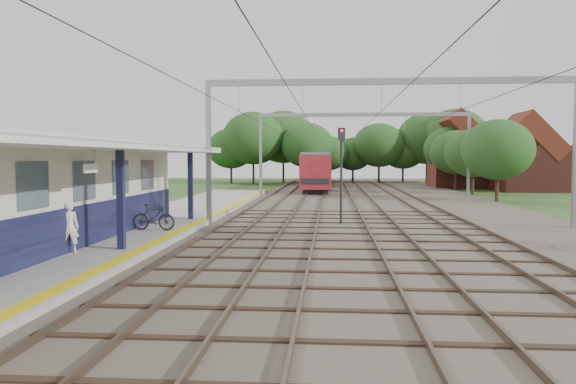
{
  "coord_description": "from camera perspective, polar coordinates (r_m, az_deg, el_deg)",
  "views": [
    {
      "loc": [
        0.85,
        -11.54,
        3.29
      ],
      "look_at": [
        -1.28,
        16.3,
        1.6
      ],
      "focal_mm": 35.0,
      "sensor_mm": 36.0,
      "label": 1
    }
  ],
  "objects": [
    {
      "name": "yellow_stripe",
      "position": [
        26.42,
        -9.01,
        -2.96
      ],
      "size": [
        0.45,
        52.0,
        0.01
      ],
      "primitive_type": "cube",
      "color": "yellow",
      "rests_on": "platform"
    },
    {
      "name": "person",
      "position": [
        18.65,
        -21.37,
        -3.35
      ],
      "size": [
        0.69,
        0.58,
        1.61
      ],
      "primitive_type": "imported",
      "rotation": [
        0.0,
        0.0,
        3.52
      ],
      "color": "white",
      "rests_on": "platform"
    },
    {
      "name": "ground",
      "position": [
        12.03,
        0.16,
        -12.4
      ],
      "size": [
        160.0,
        160.0,
        0.0
      ],
      "primitive_type": "plane",
      "color": "#2D4C1E",
      "rests_on": "ground"
    },
    {
      "name": "ballast_bed",
      "position": [
        41.79,
        8.69,
        -1.02
      ],
      "size": [
        18.0,
        90.0,
        0.1
      ],
      "primitive_type": "cube",
      "color": "#473D33",
      "rests_on": "ground"
    },
    {
      "name": "house_near",
      "position": [
        60.97,
        23.71,
        2.89
      ],
      "size": [
        7.0,
        6.12,
        7.89
      ],
      "color": "brown",
      "rests_on": "ground"
    },
    {
      "name": "signal_post",
      "position": [
        27.15,
        5.44,
        3.01
      ],
      "size": [
        0.36,
        0.3,
        4.74
      ],
      "rotation": [
        0.0,
        0.0,
        0.2
      ],
      "color": "black",
      "rests_on": "ground"
    },
    {
      "name": "bicycle",
      "position": [
        23.5,
        -13.48,
        -2.51
      ],
      "size": [
        1.81,
        0.64,
        1.07
      ],
      "primitive_type": "imported",
      "rotation": [
        0.0,
        0.0,
        1.49
      ],
      "color": "black",
      "rests_on": "platform"
    },
    {
      "name": "catenary_system",
      "position": [
        36.98,
        8.36,
        6.87
      ],
      "size": [
        17.22,
        88.0,
        7.0
      ],
      "color": "gray",
      "rests_on": "ground"
    },
    {
      "name": "train",
      "position": [
        66.01,
        3.2,
        2.4
      ],
      "size": [
        2.83,
        35.2,
        3.72
      ],
      "color": "black",
      "rests_on": "ballast_bed"
    },
    {
      "name": "rail_tracks",
      "position": [
        41.66,
        5.26,
        -0.84
      ],
      "size": [
        11.8,
        88.0,
        0.15
      ],
      "color": "brown",
      "rests_on": "ballast_bed"
    },
    {
      "name": "canopy",
      "position": [
        19.55,
        -21.86,
        4.25
      ],
      "size": [
        6.4,
        20.0,
        3.44
      ],
      "color": "#101234",
      "rests_on": "platform"
    },
    {
      "name": "house_far",
      "position": [
        65.32,
        17.81,
        3.25
      ],
      "size": [
        8.0,
        6.12,
        8.66
      ],
      "color": "brown",
      "rests_on": "ground"
    },
    {
      "name": "station_building",
      "position": [
        20.98,
        -23.27,
        -0.22
      ],
      "size": [
        3.41,
        18.0,
        3.4
      ],
      "color": "beige",
      "rests_on": "platform"
    },
    {
      "name": "platform",
      "position": [
        27.05,
        -13.66,
        -3.25
      ],
      "size": [
        5.0,
        52.0,
        0.35
      ],
      "primitive_type": "cube",
      "color": "gray",
      "rests_on": "ground"
    },
    {
      "name": "tree_band",
      "position": [
        68.75,
        6.89,
        4.8
      ],
      "size": [
        31.72,
        30.88,
        8.82
      ],
      "color": "#382619",
      "rests_on": "ground"
    }
  ]
}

